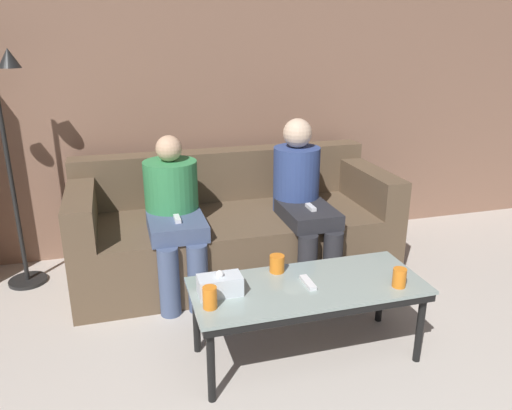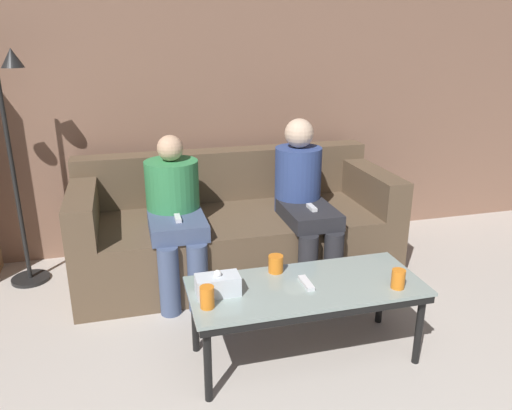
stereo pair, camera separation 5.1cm
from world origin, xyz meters
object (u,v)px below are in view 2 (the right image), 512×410
Objects in this scene: cup_far_center at (276,264)px; tissue_box at (218,285)px; cup_near_left at (207,297)px; coffee_table at (306,292)px; seated_person_mid_left at (303,195)px; standing_lamp at (12,146)px; game_remote at (306,283)px; couch at (235,229)px; seated_person_left_end at (175,209)px; cup_near_right at (398,279)px.

cup_far_center is 0.44× the size of tissue_box.
tissue_box is at bearing 57.74° from cup_near_left.
coffee_table is 1.02m from seated_person_mid_left.
tissue_box is 0.14× the size of standing_lamp.
couch is at bearing 95.95° from game_remote.
game_remote is 2.14m from standing_lamp.
standing_lamp is at bearing 158.71° from seated_person_left_end.
couch is at bearing 90.67° from cup_far_center.
coffee_table is 0.47m from tissue_box.
seated_person_mid_left is (0.90, -0.01, 0.03)m from seated_person_left_end.
game_remote is at bearing 161.06° from cup_near_right.
seated_person_mid_left is at bearing 60.24° from cup_far_center.
seated_person_mid_left reaches higher than couch.
tissue_box is at bearing 168.91° from cup_near_right.
couch reaches higher than tissue_box.
tissue_box is at bearing -130.62° from seated_person_mid_left.
couch is 1.61m from standing_lamp.
game_remote is at bearing -3.17° from tissue_box.
coffee_table is at bearing 161.06° from cup_near_right.
cup_far_center is 0.39m from tissue_box.
standing_lamp reaches higher than cup_near_right.
cup_far_center is at bearing 121.15° from coffee_table.
standing_lamp is at bearing 139.35° from coffee_table.
seated_person_mid_left reaches higher than game_remote.
couch reaches higher than coffee_table.
couch is at bearing -6.97° from standing_lamp.
seated_person_left_end is at bearing -154.52° from couch.
tissue_box is 0.21× the size of seated_person_left_end.
seated_person_left_end is at bearing 179.15° from seated_person_mid_left.
seated_person_mid_left reaches higher than cup_near_left.
coffee_table is 0.23m from cup_far_center.
cup_far_center reaches higher than coffee_table.
coffee_table is at bearing -108.99° from seated_person_mid_left.
coffee_table is 2.15m from standing_lamp.
cup_far_center is at bearing -38.60° from standing_lamp.
tissue_box is at bearing -83.51° from seated_person_left_end.
seated_person_mid_left is at bearing 96.12° from cup_near_right.
couch is 1.41× the size of standing_lamp.
coffee_table is at bearing -3.17° from tissue_box.
seated_person_left_end is (-0.11, 0.93, 0.09)m from tissue_box.
coffee_table is 0.55m from cup_near_left.
couch is 23.53× the size of cup_far_center.
seated_person_mid_left reaches higher than coffee_table.
cup_near_left is at bearing -170.42° from coffee_table.
seated_person_mid_left reaches higher than cup_far_center.
seated_person_mid_left is (0.33, 0.95, 0.16)m from game_remote.
couch is 1.18m from coffee_table.
standing_lamp is 1.51× the size of seated_person_left_end.
seated_person_left_end is (-1.01, 1.11, 0.09)m from cup_near_right.
seated_person_left_end is (-0.46, 0.78, 0.09)m from cup_far_center.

